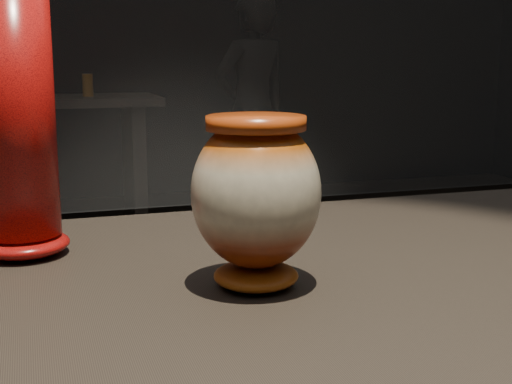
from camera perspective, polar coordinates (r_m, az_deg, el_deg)
main_vase at (r=0.81m, az=0.00°, el=-0.25°), size 0.19×0.19×0.20m
tall_vase at (r=0.98m, az=-18.65°, el=5.60°), size 0.16×0.16×0.38m
back_vase_mid at (r=4.47m, az=-18.52°, el=8.40°), size 0.23×0.23×0.18m
back_vase_right at (r=4.41m, az=-13.32°, el=8.32°), size 0.06×0.06×0.13m
visitor at (r=4.80m, az=-0.32°, el=6.55°), size 0.65×0.52×1.55m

